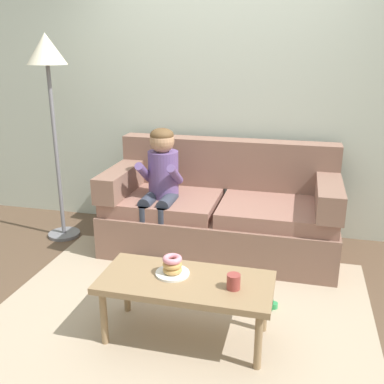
{
  "coord_description": "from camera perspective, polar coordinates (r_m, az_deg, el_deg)",
  "views": [
    {
      "loc": [
        0.7,
        -2.76,
        1.75
      ],
      "look_at": [
        -0.1,
        0.45,
        0.65
      ],
      "focal_mm": 41.26,
      "sensor_mm": 36.0,
      "label": 1
    }
  ],
  "objects": [
    {
      "name": "ground",
      "position": [
        3.34,
        -0.2,
        -13.19
      ],
      "size": [
        10.0,
        10.0,
        0.0
      ],
      "primitive_type": "plane",
      "color": "brown"
    },
    {
      "name": "mug",
      "position": [
        2.6,
        5.39,
        -11.46
      ],
      "size": [
        0.08,
        0.08,
        0.09
      ],
      "primitive_type": "cylinder",
      "color": "#993D38",
      "rests_on": "coffee_table"
    },
    {
      "name": "toy_controller",
      "position": [
        3.23,
        8.96,
        -14.15
      ],
      "size": [
        0.23,
        0.09,
        0.05
      ],
      "rotation": [
        0.0,
        0.0,
        0.38
      ],
      "color": "#339E56",
      "rests_on": "ground"
    },
    {
      "name": "plate",
      "position": [
        2.76,
        -2.55,
        -10.44
      ],
      "size": [
        0.21,
        0.21,
        0.01
      ],
      "primitive_type": "cylinder",
      "color": "white",
      "rests_on": "coffee_table"
    },
    {
      "name": "donut_second",
      "position": [
        2.73,
        -2.57,
        -9.32
      ],
      "size": [
        0.15,
        0.15,
        0.04
      ],
      "primitive_type": "torus",
      "rotation": [
        0.0,
        0.0,
        2.83
      ],
      "color": "tan",
      "rests_on": "donut"
    },
    {
      "name": "person_child",
      "position": [
        3.74,
        -4.07,
        1.57
      ],
      "size": [
        0.34,
        0.58,
        1.1
      ],
      "color": "#664C84",
      "rests_on": "ground"
    },
    {
      "name": "couch",
      "position": [
        3.92,
        3.76,
        -2.67
      ],
      "size": [
        1.98,
        0.9,
        0.94
      ],
      "color": "#846051",
      "rests_on": "ground"
    },
    {
      "name": "area_rug",
      "position": [
        3.13,
        -1.37,
        -15.42
      ],
      "size": [
        2.54,
        2.05,
        0.01
      ],
      "primitive_type": "cube",
      "color": "tan",
      "rests_on": "ground"
    },
    {
      "name": "donut",
      "position": [
        2.74,
        -2.56,
        -9.98
      ],
      "size": [
        0.16,
        0.16,
        0.04
      ],
      "primitive_type": "torus",
      "rotation": [
        0.0,
        0.0,
        1.06
      ],
      "color": "tan",
      "rests_on": "plate"
    },
    {
      "name": "coffee_table",
      "position": [
        2.72,
        -0.82,
        -12.07
      ],
      "size": [
        1.05,
        0.48,
        0.41
      ],
      "color": "#937551",
      "rests_on": "ground"
    },
    {
      "name": "wall_back",
      "position": [
        4.23,
        4.58,
        13.59
      ],
      "size": [
        8.0,
        0.1,
        2.8
      ],
      "primitive_type": "cube",
      "color": "beige",
      "rests_on": "ground"
    },
    {
      "name": "floor_lamp",
      "position": [
        4.12,
        -18.09,
        14.64
      ],
      "size": [
        0.34,
        0.34,
        1.86
      ],
      "color": "slate",
      "rests_on": "ground"
    },
    {
      "name": "donut_third",
      "position": [
        2.71,
        -2.58,
        -8.64
      ],
      "size": [
        0.13,
        0.13,
        0.04
      ],
      "primitive_type": "torus",
      "rotation": [
        0.0,
        0.0,
        1.63
      ],
      "color": "pink",
      "rests_on": "donut_second"
    }
  ]
}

